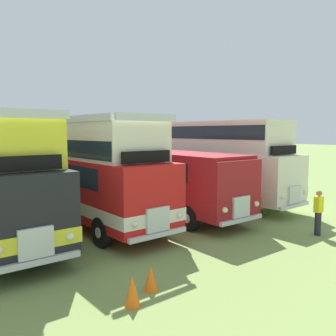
% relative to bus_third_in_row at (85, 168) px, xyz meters
% --- Properties ---
extents(ground_plane, '(200.00, 200.00, 0.00)m').
position_rel_bus_third_in_row_xyz_m(ground_plane, '(0.00, 0.18, -2.36)').
color(ground_plane, '#7A934C').
extents(bus_third_in_row, '(2.68, 10.29, 4.52)m').
position_rel_bus_third_in_row_xyz_m(bus_third_in_row, '(0.00, 0.00, 0.00)').
color(bus_third_in_row, red).
rests_on(bus_third_in_row, ground).
extents(bus_fourth_in_row, '(2.73, 11.31, 2.99)m').
position_rel_bus_third_in_row_xyz_m(bus_fourth_in_row, '(3.75, 0.01, -0.60)').
color(bus_fourth_in_row, maroon).
rests_on(bus_fourth_in_row, ground).
extents(bus_fifth_in_row, '(2.70, 11.60, 4.49)m').
position_rel_bus_third_in_row_xyz_m(bus_fifth_in_row, '(7.50, 0.40, 0.12)').
color(bus_fifth_in_row, silver).
rests_on(bus_fifth_in_row, ground).
extents(cone_near_end, '(0.36, 0.36, 0.65)m').
position_rel_bus_third_in_row_xyz_m(cone_near_end, '(-1.76, -7.31, -2.03)').
color(cone_near_end, orange).
rests_on(cone_near_end, ground).
extents(cone_mid_row, '(0.36, 0.36, 0.73)m').
position_rel_bus_third_in_row_xyz_m(cone_mid_row, '(-2.55, -7.70, -1.99)').
color(cone_mid_row, orange).
rests_on(cone_mid_row, ground).
extents(marshal_person, '(0.36, 0.24, 1.73)m').
position_rel_bus_third_in_row_xyz_m(marshal_person, '(5.96, -7.47, -1.47)').
color(marshal_person, '#23232D').
rests_on(marshal_person, ground).
extents(rope_fence_line, '(21.09, 0.08, 1.05)m').
position_rel_bus_third_in_row_xyz_m(rope_fence_line, '(0.00, 10.23, -1.70)').
color(rope_fence_line, '#8C704C').
rests_on(rope_fence_line, ground).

